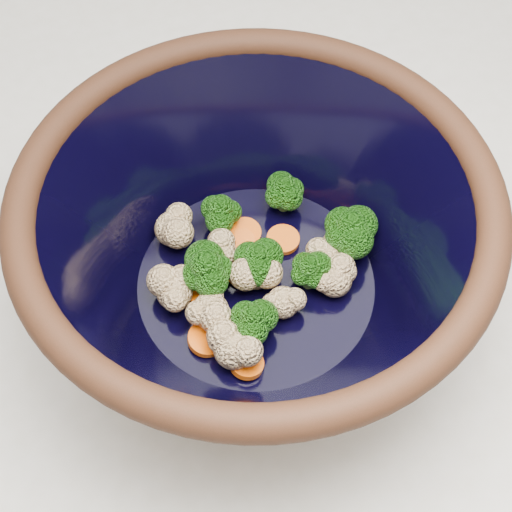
% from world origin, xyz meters
% --- Properties ---
extents(ground, '(3.00, 3.00, 0.00)m').
position_xyz_m(ground, '(0.00, 0.00, 0.00)').
color(ground, '#9E7A54').
rests_on(ground, ground).
extents(counter, '(1.20, 1.20, 0.90)m').
position_xyz_m(counter, '(0.00, 0.00, 0.45)').
color(counter, silver).
rests_on(counter, ground).
extents(mixing_bowl, '(0.42, 0.42, 0.17)m').
position_xyz_m(mixing_bowl, '(-0.07, -0.10, 0.99)').
color(mixing_bowl, black).
rests_on(mixing_bowl, counter).
extents(vegetable_pile, '(0.20, 0.18, 0.06)m').
position_xyz_m(vegetable_pile, '(-0.07, -0.10, 0.96)').
color(vegetable_pile, '#608442').
rests_on(vegetable_pile, mixing_bowl).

